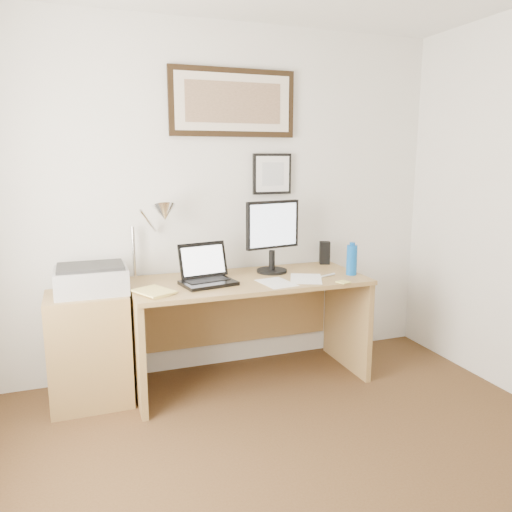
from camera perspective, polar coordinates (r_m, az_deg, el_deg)
name	(u,v)px	position (r m, az deg, el deg)	size (l,w,h in m)	color
wall_back	(213,202)	(3.66, -4.92, 6.13)	(3.50, 0.02, 2.50)	white
side_cabinet	(90,349)	(3.43, -18.48, -10.02)	(0.50, 0.40, 0.73)	olive
water_bottle	(352,260)	(3.60, 10.89, -0.45)	(0.07, 0.07, 0.21)	#0D53AD
bottle_cap	(352,244)	(3.58, 10.96, 1.38)	(0.04, 0.04, 0.02)	#0D53AD
speaker	(325,253)	(3.93, 7.85, 0.37)	(0.08, 0.07, 0.18)	black
paper_sheet_a	(276,283)	(3.33, 2.34, -3.08)	(0.19, 0.28, 0.00)	white
paper_sheet_b	(306,279)	(3.44, 5.73, -2.60)	(0.21, 0.30, 0.00)	white
sticky_pad	(343,282)	(3.37, 9.94, -2.95)	(0.07, 0.07, 0.01)	#EBE26F
marker_pen	(328,275)	(3.54, 8.19, -2.20)	(0.02, 0.02, 0.14)	silver
book	(141,295)	(3.09, -12.97, -4.34)	(0.18, 0.25, 0.02)	#EED970
desk	(246,308)	(3.58, -1.20, -5.97)	(1.60, 0.70, 0.75)	olive
laptop	(206,275)	(3.32, -5.69, -2.13)	(0.38, 0.35, 0.26)	black
lcd_monitor	(273,233)	(3.57, 1.90, 2.65)	(0.42, 0.22, 0.52)	black
printer	(91,279)	(3.31, -18.31, -2.52)	(0.44, 0.34, 0.18)	#ACADAF
desk_lamp	(161,216)	(3.40, -10.76, 4.53)	(0.29, 0.27, 0.53)	silver
picture_large	(233,103)	(3.68, -2.63, 17.10)	(0.92, 0.04, 0.47)	black
picture_small	(272,174)	(3.77, 1.85, 9.36)	(0.30, 0.03, 0.30)	black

